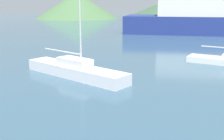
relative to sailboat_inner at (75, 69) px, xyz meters
The scene contains 3 objects.
sailboat_inner is the anchor object (origin of this frame).
hill_west 77.76m from the sailboat_inner, 105.16° to the left, with size 27.40×27.40×8.53m.
hill_central 73.83m from the sailboat_inner, 74.51° to the left, with size 49.32×49.32×10.02m.
Camera 1 is at (1.92, -2.38, 5.20)m, focal length 45.00 mm.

